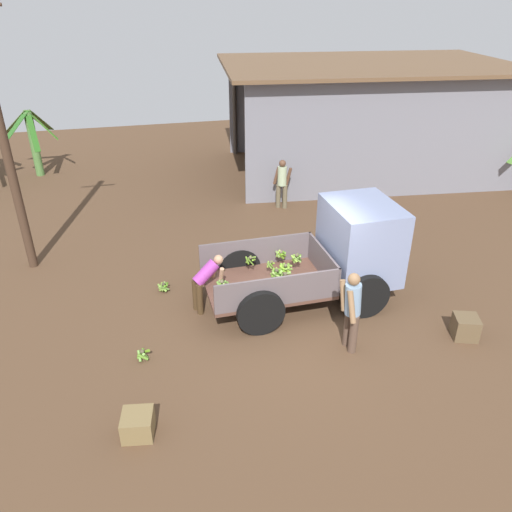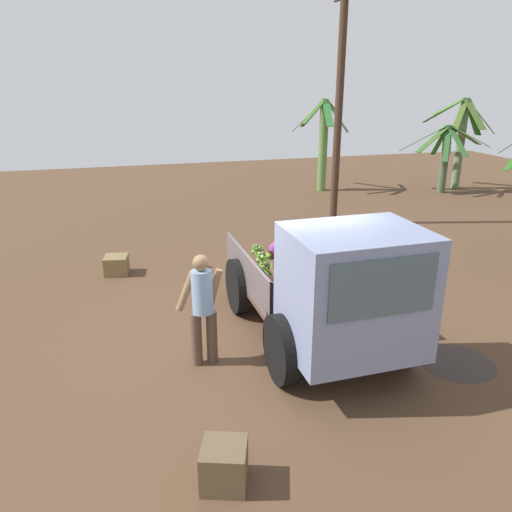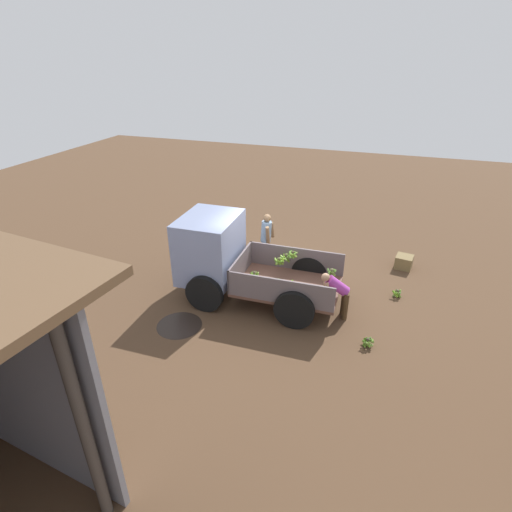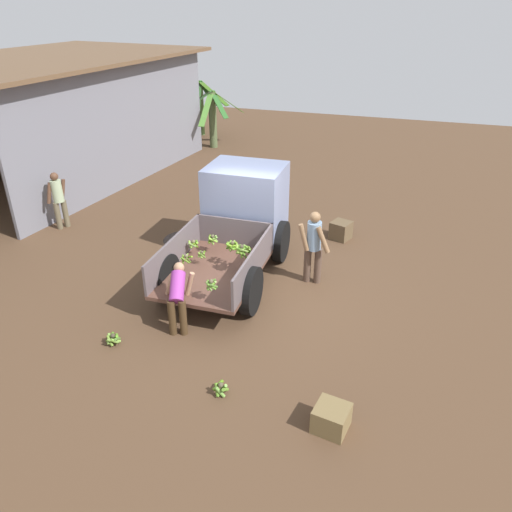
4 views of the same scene
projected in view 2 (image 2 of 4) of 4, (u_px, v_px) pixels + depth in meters
The scene contains 13 objects.
ground at pixel (271, 334), 8.29m from camera, with size 36.00×36.00×0.00m, color #513826.
mud_patch_0 at pixel (457, 363), 7.45m from camera, with size 1.10×1.10×0.01m, color black.
cargo_truck at pixel (339, 292), 7.08m from camera, with size 4.20×2.14×2.18m.
utility_pole at pixel (339, 108), 13.51m from camera, with size 1.15×0.21×6.38m.
banana_palm_1 at pixel (323, 143), 18.35m from camera, with size 2.45×2.10×3.32m.
banana_palm_3 at pixel (461, 140), 18.65m from camera, with size 2.51×2.19×3.35m.
banana_palm_4 at pixel (445, 155), 18.13m from camera, with size 2.15×2.95×2.45m.
person_foreground_visitor at pixel (203, 305), 7.18m from camera, with size 0.36×0.71×1.69m.
person_worker_loading at pixel (281, 252), 9.99m from camera, with size 0.73×0.64×1.23m.
banana_bunch_on_ground_0 at pixel (200, 262), 11.14m from camera, with size 0.28×0.26×0.24m.
banana_bunch_on_ground_1 at pixel (307, 261), 11.22m from camera, with size 0.27×0.29×0.23m.
wooden_crate_0 at pixel (116, 265), 10.79m from camera, with size 0.48×0.48×0.39m, color brown.
wooden_crate_1 at pixel (224, 465), 5.16m from camera, with size 0.47×0.47×0.47m, color brown.
Camera 2 is at (7.01, -2.27, 4.01)m, focal length 35.00 mm.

